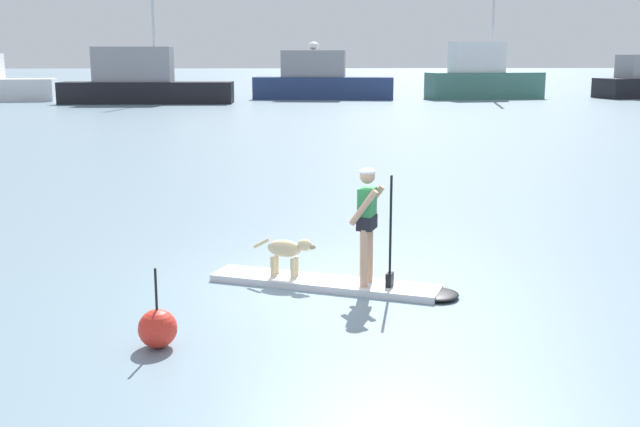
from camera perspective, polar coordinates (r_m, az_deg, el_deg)
ground_plane at (r=11.60m, az=0.29°, el=-5.35°), size 400.00×400.00×0.00m
paddleboard at (r=11.52m, az=1.37°, el=-5.22°), size 3.68×2.02×0.10m
person_paddler at (r=11.14m, az=3.53°, el=-0.31°), size 0.68×0.59×1.70m
dog at (r=11.66m, az=-2.40°, el=-2.70°), size 0.95×0.46×0.60m
moored_boat_far_port at (r=57.48m, az=-12.86°, el=9.33°), size 12.19×3.15×9.55m
moored_boat_far_starboard at (r=62.03m, az=0.07°, el=9.69°), size 11.21×4.83×4.40m
moored_boat_outer at (r=63.55m, az=11.80°, el=9.73°), size 9.49×3.98×12.61m
marker_buoy at (r=9.39m, az=-11.79°, el=-8.23°), size 0.46×0.46×0.96m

